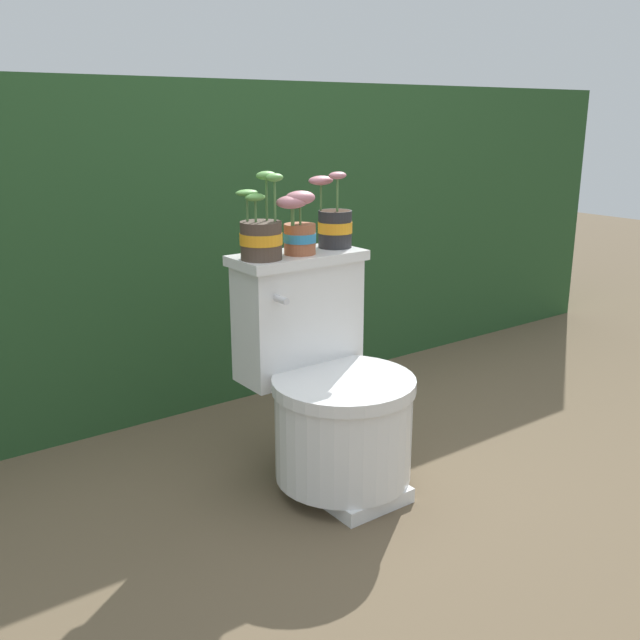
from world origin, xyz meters
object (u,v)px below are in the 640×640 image
object	(u,v)px
potted_plant_left	(261,234)
potted_plant_midleft	(298,225)
toilet	(328,393)
potted_plant_middle	(334,223)

from	to	relation	value
potted_plant_left	potted_plant_midleft	xyz separation A→B (m)	(0.12, -0.01, 0.02)
toilet	potted_plant_midleft	world-z (taller)	potted_plant_midleft
potted_plant_left	potted_plant_midleft	distance (m)	0.12
potted_plant_midleft	potted_plant_middle	bearing A→B (deg)	12.44
potted_plant_left	potted_plant_middle	bearing A→B (deg)	5.51
toilet	potted_plant_left	xyz separation A→B (m)	(-0.14, 0.14, 0.47)
potted_plant_left	toilet	bearing A→B (deg)	-44.45
toilet	potted_plant_middle	bearing A→B (deg)	48.63
potted_plant_left	potted_plant_middle	xyz separation A→B (m)	(0.28, 0.03, 0.00)
potted_plant_midleft	potted_plant_middle	size ratio (longest dim) A/B	0.81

